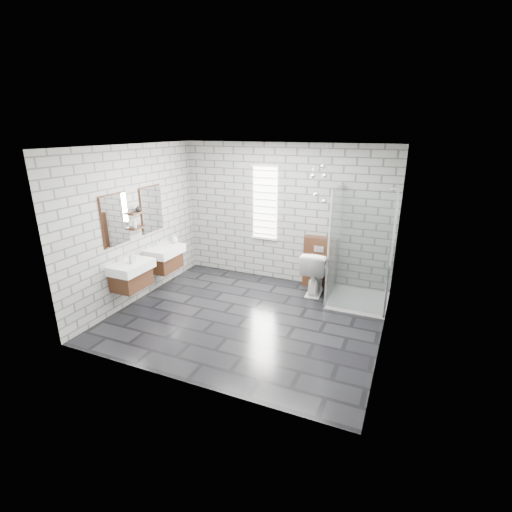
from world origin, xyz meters
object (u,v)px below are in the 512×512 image
Objects in this scene: vanity_left at (129,268)px; cistern_panel at (319,262)px; vanity_right at (163,252)px; toilet at (316,271)px; shower_enclosure at (353,277)px.

vanity_left is 1.57× the size of cistern_panel.
toilet is (2.68, 1.00, -0.34)m from vanity_right.
cistern_panel is 0.89m from shower_enclosure.
vanity_right is 3.50m from shower_enclosure.
vanity_right is 2.98m from cistern_panel.
cistern_panel is (2.68, 1.27, -0.26)m from vanity_right.
vanity_left is 3.47m from cistern_panel.
vanity_left is 3.31m from toilet.
cistern_panel is 0.49× the size of shower_enclosure.
cistern_panel is at bearing 144.70° from shower_enclosure.
toilet is at bearing -90.00° from cistern_panel.
vanity_right is at bearing 90.00° from vanity_left.
toilet is at bearing 35.61° from vanity_left.
shower_enclosure is at bearing -35.30° from cistern_panel.
cistern_panel is 1.21× the size of toilet.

